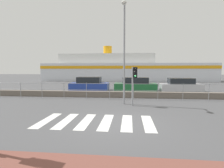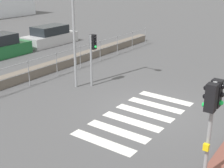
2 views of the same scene
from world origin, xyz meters
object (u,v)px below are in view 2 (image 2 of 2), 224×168
object	(u,v)px
streetlamp	(76,1)
parked_car_silver	(50,36)
traffic_light_far	(93,49)
traffic_light_near	(212,106)

from	to	relation	value
streetlamp	parked_car_silver	size ratio (longest dim) A/B	1.52
traffic_light_far	streetlamp	size ratio (longest dim) A/B	0.38
streetlamp	traffic_light_near	bearing A→B (deg)	-114.81
traffic_light_far	streetlamp	world-z (taller)	streetlamp
traffic_light_near	streetlamp	distance (m)	8.15
traffic_light_near	streetlamp	bearing A→B (deg)	65.19
traffic_light_near	traffic_light_far	world-z (taller)	traffic_light_near
traffic_light_near	parked_car_silver	xyz separation A→B (m)	(9.14, 15.14, -1.54)
traffic_light_far	streetlamp	bearing A→B (deg)	154.67
traffic_light_near	parked_car_silver	world-z (taller)	traffic_light_near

